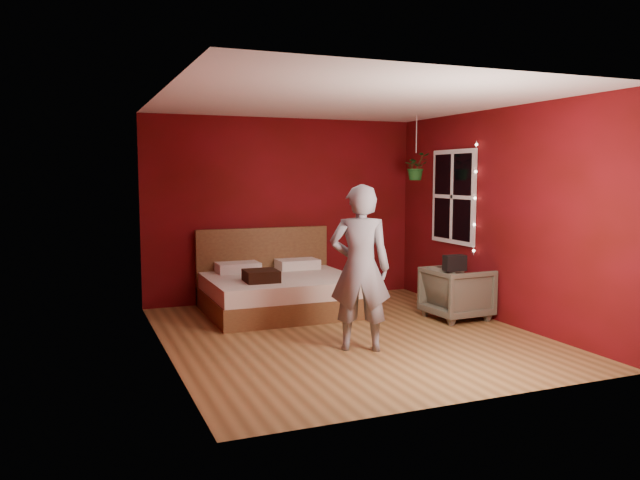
% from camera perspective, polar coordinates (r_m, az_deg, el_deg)
% --- Properties ---
extents(floor, '(4.50, 4.50, 0.00)m').
position_cam_1_polar(floor, '(7.10, 2.59, -8.67)').
color(floor, olive).
rests_on(floor, ground).
extents(room_walls, '(4.04, 4.54, 2.62)m').
position_cam_1_polar(room_walls, '(6.87, 2.66, 5.00)').
color(room_walls, maroon).
rests_on(room_walls, ground).
extents(window, '(0.05, 0.97, 1.27)m').
position_cam_1_polar(window, '(8.63, 12.08, 3.89)').
color(window, white).
rests_on(window, room_walls).
extents(fairy_lights, '(0.04, 0.04, 1.45)m').
position_cam_1_polar(fairy_lights, '(8.19, 13.99, 3.73)').
color(fairy_lights, silver).
rests_on(fairy_lights, room_walls).
extents(bed, '(1.91, 1.62, 1.05)m').
position_cam_1_polar(bed, '(8.27, -3.80, -4.64)').
color(bed, brown).
rests_on(bed, ground).
extents(person, '(0.73, 0.63, 1.70)m').
position_cam_1_polar(person, '(6.36, 3.68, -2.57)').
color(person, slate).
rests_on(person, ground).
extents(armchair, '(0.75, 0.74, 0.66)m').
position_cam_1_polar(armchair, '(8.00, 12.44, -4.74)').
color(armchair, '#575745').
rests_on(armchair, ground).
extents(handbag, '(0.27, 0.15, 0.19)m').
position_cam_1_polar(handbag, '(7.60, 12.21, -2.06)').
color(handbag, black).
rests_on(handbag, armchair).
extents(throw_pillow, '(0.42, 0.42, 0.14)m').
position_cam_1_polar(throw_pillow, '(7.77, -5.41, -3.28)').
color(throw_pillow, black).
rests_on(throw_pillow, bed).
extents(hanging_plant, '(0.37, 0.33, 0.88)m').
position_cam_1_polar(hanging_plant, '(8.72, 8.76, 6.65)').
color(hanging_plant, silver).
rests_on(hanging_plant, room_walls).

